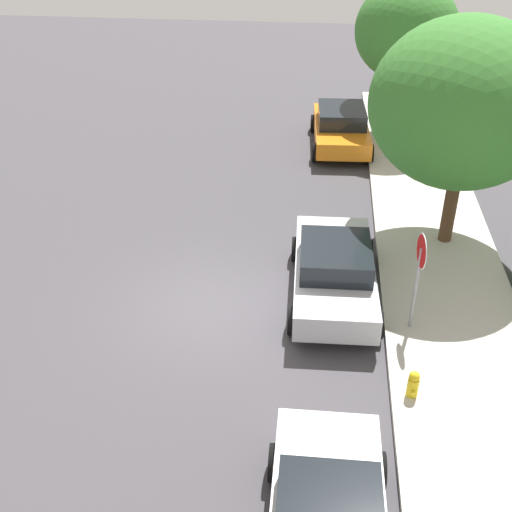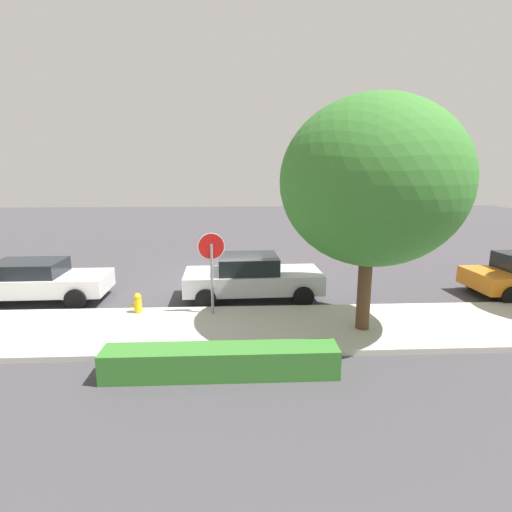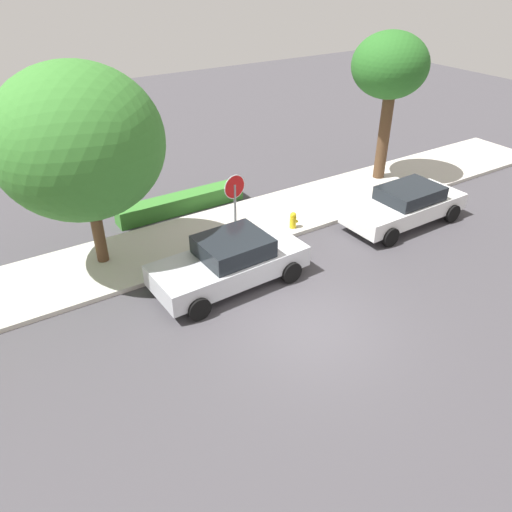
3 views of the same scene
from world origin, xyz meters
name	(u,v)px [view 3 (image 3 of 3)]	position (x,y,z in m)	size (l,w,h in m)	color
ground_plane	(309,327)	(0.00, 0.00, 0.00)	(60.00, 60.00, 0.00)	#423F44
sidewalk_curb	(208,235)	(0.00, 5.49, 0.07)	(32.00, 3.12, 0.14)	beige
stop_sign	(235,199)	(0.48, 4.48, 1.69)	(0.75, 0.11, 2.46)	gray
parked_car_silver	(230,261)	(-0.70, 2.78, 0.73)	(4.47, 2.17, 1.45)	silver
parked_car_white	(405,205)	(6.25, 2.74, 0.69)	(4.51, 1.98, 1.33)	white
street_tree_near_corner	(390,68)	(8.09, 6.02, 4.46)	(2.84, 2.84, 5.77)	#513823
street_tree_mid_block	(79,143)	(-3.55, 5.63, 3.86)	(4.54, 4.54, 5.93)	#513823
fire_hydrant	(293,222)	(2.63, 4.32, 0.36)	(0.30, 0.22, 0.72)	gold
front_yard_hedge	(181,203)	(0.12, 7.78, 0.31)	(4.82, 0.70, 0.62)	#387A2D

